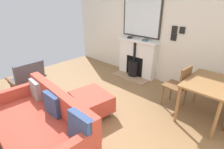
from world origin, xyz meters
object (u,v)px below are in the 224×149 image
dining_table (208,87)px  mantel_bowl_near (130,37)px  fireplace (136,60)px  sofa (41,124)px  armchair_accent (28,78)px  mantel_bowl_far (145,40)px  ottoman (92,102)px  dining_chair_near_fireplace (180,84)px

dining_table → mantel_bowl_near: bearing=-107.8°
fireplace → sofa: size_ratio=0.62×
sofa → armchair_accent: (-0.44, -1.46, 0.14)m
fireplace → mantel_bowl_far: size_ratio=7.64×
sofa → dining_table: size_ratio=1.88×
mantel_bowl_near → ottoman: (2.06, 0.73, -0.81)m
dining_table → dining_chair_near_fireplace: size_ratio=1.15×
sofa → fireplace: bearing=-170.8°
sofa → ottoman: bearing=-177.9°
mantel_bowl_far → dining_table: size_ratio=0.15×
ottoman → dining_chair_near_fireplace: (-1.31, 1.11, 0.28)m
mantel_bowl_far → dining_chair_near_fireplace: (0.76, 1.34, -0.52)m
ottoman → dining_table: 2.10m
sofa → armchair_accent: 1.53m
fireplace → dining_chair_near_fireplace: size_ratio=1.34×
mantel_bowl_far → dining_table: mantel_bowl_far is taller
sofa → ottoman: sofa is taller
sofa → dining_table: sofa is taller
mantel_bowl_far → mantel_bowl_near: bearing=-90.0°
dining_table → sofa: bearing=-34.0°
mantel_bowl_near → mantel_bowl_far: mantel_bowl_near is taller
mantel_bowl_far → ottoman: bearing=6.3°
fireplace → mantel_bowl_far: mantel_bowl_far is taller
ottoman → fireplace: bearing=-167.4°
mantel_bowl_far → ottoman: 2.23m
fireplace → ottoman: bearing=12.6°
mantel_bowl_near → sofa: 3.24m
ottoman → armchair_accent: armchair_accent is taller
mantel_bowl_near → dining_chair_near_fireplace: bearing=67.6°
sofa → ottoman: (-1.00, -0.04, -0.09)m
fireplace → mantel_bowl_near: bearing=-94.7°
dining_table → dining_chair_near_fireplace: bearing=-89.1°
mantel_bowl_near → dining_chair_near_fireplace: mantel_bowl_near is taller
sofa → dining_chair_near_fireplace: bearing=155.1°
dining_table → fireplace: bearing=-109.5°
mantel_bowl_far → armchair_accent: (2.62, -1.20, -0.57)m
armchair_accent → dining_table: size_ratio=0.84×
mantel_bowl_far → dining_table: (0.75, 1.83, -0.42)m
mantel_bowl_near → dining_table: mantel_bowl_near is taller
ottoman → dining_table: dining_table is taller
mantel_bowl_far → sofa: mantel_bowl_far is taller
mantel_bowl_far → dining_chair_near_fireplace: mantel_bowl_far is taller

